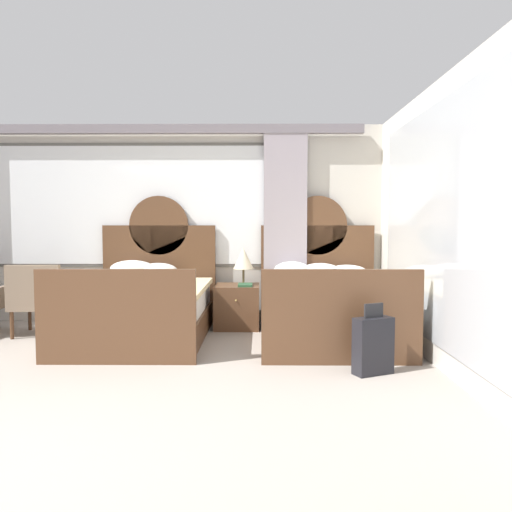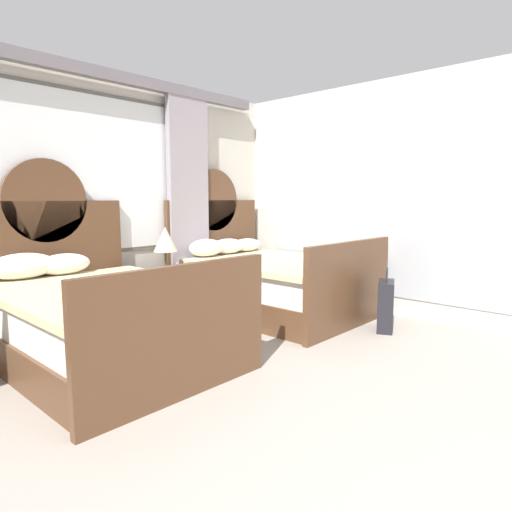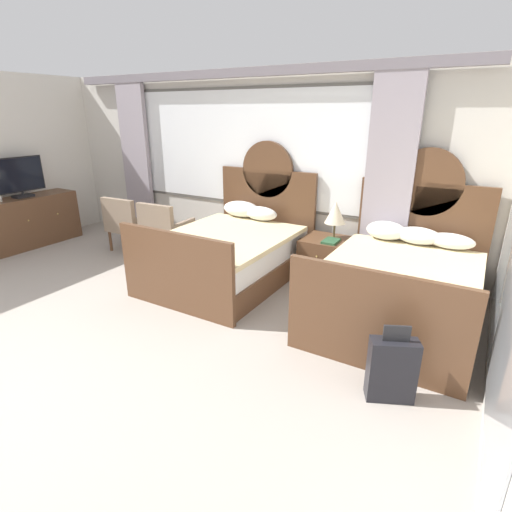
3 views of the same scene
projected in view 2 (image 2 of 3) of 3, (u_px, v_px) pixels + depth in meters
name	position (u px, v px, depth m)	size (l,w,h in m)	color
wall_right_mirror	(413.00, 199.00, 4.93)	(0.08, 4.80, 2.70)	beige
bed_near_window	(100.00, 316.00, 3.69)	(1.54, 2.13, 1.73)	brown
bed_near_mirror	(269.00, 281.00, 5.27)	(1.54, 2.13, 1.73)	brown
nightstand_between_beds	(164.00, 296.00, 4.91)	(0.57, 0.60, 0.56)	brown
table_lamp_on_nightstand	(165.00, 240.00, 4.93)	(0.27, 0.27, 0.48)	brown
book_on_nightstand	(178.00, 269.00, 4.87)	(0.18, 0.26, 0.03)	#285133
suitcase_on_floor	(386.00, 305.00, 4.53)	(0.39, 0.29, 0.64)	black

